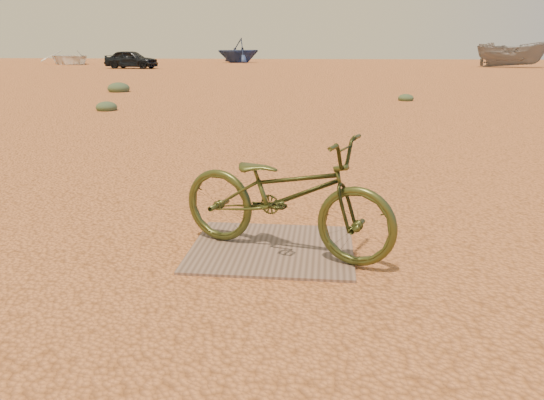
# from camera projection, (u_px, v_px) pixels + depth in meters

# --- Properties ---
(ground) EXTENTS (120.00, 120.00, 0.00)m
(ground) POSITION_uv_depth(u_px,v_px,m) (209.00, 237.00, 4.64)
(ground) COLOR #E7894C
(ground) RESTS_ON ground
(plywood_board) EXTENTS (1.32, 1.16, 0.02)m
(plywood_board) POSITION_uv_depth(u_px,v_px,m) (272.00, 248.00, 4.36)
(plywood_board) COLOR #806757
(plywood_board) RESTS_ON ground
(bicycle) EXTENTS (1.92, 1.23, 0.95)m
(bicycle) POSITION_uv_depth(u_px,v_px,m) (284.00, 194.00, 4.14)
(bicycle) COLOR #3C461E
(bicycle) RESTS_ON plywood_board
(car) EXTENTS (3.86, 1.99, 1.26)m
(car) POSITION_uv_depth(u_px,v_px,m) (131.00, 59.00, 37.23)
(car) COLOR black
(car) RESTS_ON ground
(boat_near_left) EXTENTS (6.71, 6.81, 1.16)m
(boat_near_left) POSITION_uv_depth(u_px,v_px,m) (70.00, 57.00, 45.23)
(boat_near_left) COLOR white
(boat_near_left) RESTS_ON ground
(boat_far_left) EXTENTS (5.56, 5.48, 2.22)m
(boat_far_left) POSITION_uv_depth(u_px,v_px,m) (239.00, 50.00, 49.16)
(boat_far_left) COLOR navy
(boat_far_left) RESTS_ON ground
(boat_mid_right) EXTENTS (5.18, 3.10, 1.88)m
(boat_mid_right) POSITION_uv_depth(u_px,v_px,m) (512.00, 54.00, 38.97)
(boat_mid_right) COLOR slate
(boat_mid_right) RESTS_ON ground
(kale_a) EXTENTS (0.54, 0.54, 0.29)m
(kale_a) POSITION_uv_depth(u_px,v_px,m) (107.00, 110.00, 13.59)
(kale_a) COLOR #476142
(kale_a) RESTS_ON ground
(kale_b) EXTENTS (0.47, 0.47, 0.26)m
(kale_b) POSITION_uv_depth(u_px,v_px,m) (406.00, 101.00, 15.95)
(kale_b) COLOR #476142
(kale_b) RESTS_ON ground
(kale_c) EXTENTS (0.78, 0.78, 0.43)m
(kale_c) POSITION_uv_depth(u_px,v_px,m) (119.00, 92.00, 18.95)
(kale_c) COLOR #476142
(kale_c) RESTS_ON ground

